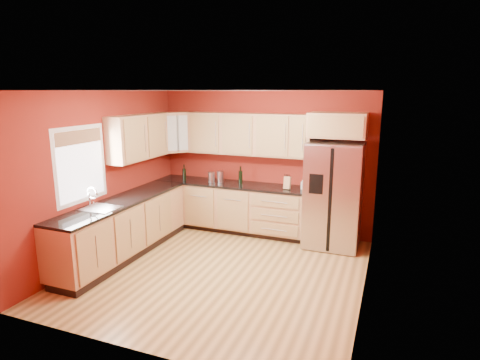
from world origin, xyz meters
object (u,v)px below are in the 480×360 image
(canister_left, at_px, (211,177))
(wine_bottle_a, at_px, (184,172))
(refrigerator, at_px, (333,195))
(soap_dispenser, at_px, (302,185))
(knife_block, at_px, (287,183))

(canister_left, xyz_separation_m, wine_bottle_a, (-0.56, -0.02, 0.05))
(refrigerator, distance_m, soap_dispenser, 0.57)
(refrigerator, height_order, knife_block, refrigerator)
(wine_bottle_a, height_order, soap_dispenser, wine_bottle_a)
(wine_bottle_a, relative_size, soap_dispenser, 1.81)
(knife_block, bearing_deg, wine_bottle_a, -179.74)
(refrigerator, xyz_separation_m, knife_block, (-0.80, 0.02, 0.14))
(wine_bottle_a, bearing_deg, refrigerator, 0.17)
(canister_left, height_order, soap_dispenser, canister_left)
(refrigerator, height_order, canister_left, refrigerator)
(refrigerator, xyz_separation_m, wine_bottle_a, (-2.82, -0.01, 0.18))
(wine_bottle_a, bearing_deg, soap_dispenser, 2.33)
(canister_left, height_order, knife_block, knife_block)
(canister_left, relative_size, soap_dispenser, 1.16)
(canister_left, bearing_deg, soap_dispenser, 2.53)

